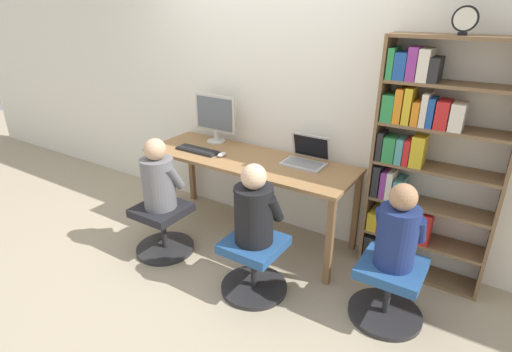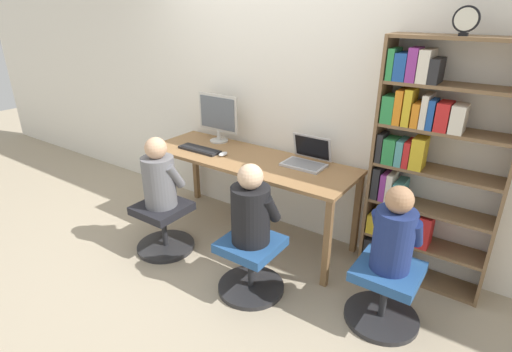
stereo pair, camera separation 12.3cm
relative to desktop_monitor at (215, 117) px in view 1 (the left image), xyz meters
The scene contains 15 objects.
ground_plane 1.26m from the desktop_monitor, 46.28° to the right, with size 14.00×14.00×0.00m, color tan.
wall_back 0.61m from the desktop_monitor, 20.26° to the left, with size 10.00×0.05×2.60m.
desk 0.64m from the desktop_monitor, 21.89° to the right, with size 1.95×0.66×0.77m.
desktop_monitor is the anchor object (origin of this frame).
laptop 1.03m from the desktop_monitor, ahead, with size 0.35×0.28×0.24m.
keyboard 0.39m from the desktop_monitor, 84.89° to the right, with size 0.43×0.14×0.03m.
computer_mouse_by_keyboard 0.48m from the desktop_monitor, 45.04° to the right, with size 0.06×0.10×0.03m.
office_chair_left 1.16m from the desktop_monitor, 86.84° to the right, with size 0.51×0.51×0.44m.
office_chair_right 1.54m from the desktop_monitor, 40.61° to the right, with size 0.51×0.51×0.44m.
person_at_monitor 0.90m from the desktop_monitor, 86.82° to the right, with size 0.33×0.29×0.61m.
person_at_laptop 1.36m from the desktop_monitor, 40.47° to the right, with size 0.35×0.30×0.60m.
bookshelf 1.89m from the desktop_monitor, ahead, with size 0.91×0.26×1.85m.
desk_clock 2.22m from the desktop_monitor, ahead, with size 0.15×0.03×0.17m.
office_chair_side 2.18m from the desktop_monitor, 17.30° to the right, with size 0.51×0.51×0.44m.
person_near_shelf 2.06m from the desktop_monitor, 17.19° to the right, with size 0.32×0.28×0.58m.
Camera 1 is at (1.85, -2.42, 2.03)m, focal length 28.00 mm.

